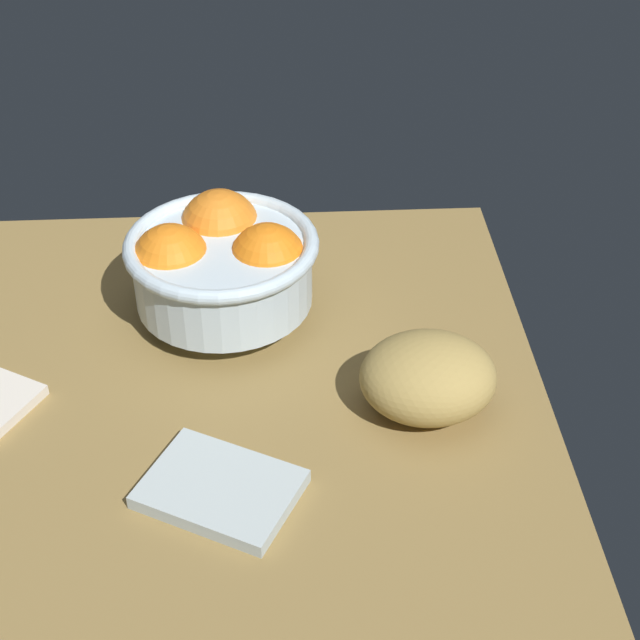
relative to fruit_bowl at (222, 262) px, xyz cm
name	(u,v)px	position (x,y,z in cm)	size (l,w,h in cm)	color
ground_plane	(154,395)	(7.09, 11.82, -8.11)	(78.98, 64.96, 3.00)	olive
fruit_bowl	(222,262)	(0.00, 0.00, 0.00)	(20.62, 20.62, 12.12)	silver
bread_loaf	(428,377)	(-19.99, 16.71, -2.75)	(13.25, 11.56, 7.71)	#AD904C
napkin_spare	(220,489)	(-0.21, 27.13, -5.92)	(13.19, 9.68, 1.37)	#B3C1C2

